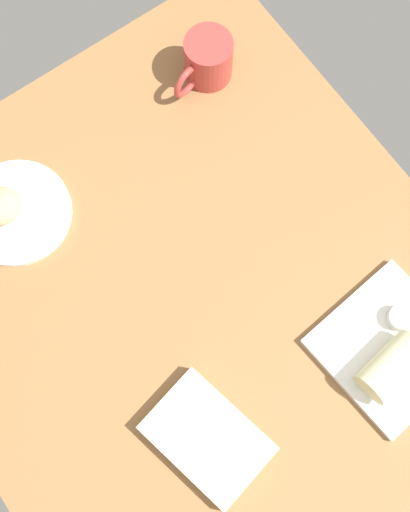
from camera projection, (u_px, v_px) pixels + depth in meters
The scene contains 8 objects.
dining_table at pixel (204, 309), 121.03cm from camera, with size 110.00×90.00×4.00cm, color olive.
round_plate at pixel (16, 213), 123.14cm from camera, with size 20.09×20.09×1.40cm, color white.
scone_pastry at pixel (2, 206), 120.39cm from camera, with size 7.29×6.73×4.44cm, color tan.
square_plate at pixel (391, 348), 116.33cm from camera, with size 21.91×21.91×1.60cm, color white.
sauce_cup at pixel (401, 318), 115.58cm from camera, with size 4.40×4.40×2.48cm.
breakfast_wrap at pixel (392, 367), 111.47cm from camera, with size 6.35×6.35×11.22cm, color beige.
book_stack at pixel (207, 438), 111.35cm from camera, with size 21.66×17.04×3.43cm.
coffee_mug at pixel (207, 60), 126.95cm from camera, with size 9.15×14.07×9.66cm.
Camera 1 is at (-19.91, 13.87, 120.95)cm, focal length 47.93 mm.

